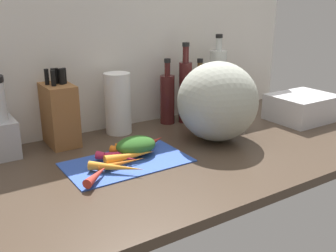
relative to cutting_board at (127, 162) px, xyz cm
name	(u,v)px	position (x,y,z in cm)	size (l,w,h in cm)	color
ground_plane	(177,156)	(19.15, -0.79, -1.90)	(170.00, 80.00, 3.00)	#47382B
wall_back	(124,53)	(19.15, 37.71, 29.60)	(170.00, 3.00, 60.00)	silver
cutting_board	(127,162)	(0.00, 0.00, 0.00)	(39.83, 22.90, 0.80)	#2D51B7
carrot_0	(116,167)	(-6.61, -5.97, 1.85)	(2.91, 2.91, 17.38)	orange
carrot_1	(126,152)	(1.51, 3.53, 1.98)	(3.17, 3.17, 10.92)	orange
carrot_2	(125,153)	(0.67, 2.62, 1.85)	(2.90, 2.90, 13.78)	#B2264C
carrot_3	(97,175)	(-13.54, -7.53, 1.81)	(2.82, 2.82, 12.64)	red
carrot_4	(130,156)	(0.74, -0.55, 2.12)	(3.44, 3.44, 16.96)	orange
carrot_5	(152,143)	(12.79, 5.81, 2.11)	(3.42, 3.42, 13.88)	red
carrot_6	(122,163)	(-3.28, -3.05, 1.42)	(2.05, 2.05, 16.08)	orange
carrot_7	(132,147)	(5.44, 7.00, 1.60)	(2.40, 2.40, 11.36)	orange
carrot_8	(117,157)	(-3.03, 1.27, 1.81)	(2.83, 2.83, 13.95)	#B2264C
carrot_greens_pile	(136,145)	(5.43, 3.77, 3.35)	(13.94, 10.72, 5.90)	#2D6023
winter_squash	(218,102)	(38.84, 1.76, 14.31)	(29.98, 29.66, 29.41)	#B2B7A8
knife_block	(60,114)	(-11.91, 28.65, 11.09)	(9.83, 15.46, 27.72)	#8F5D33
paper_towel_roll	(118,103)	(11.29, 28.71, 11.55)	(10.10, 10.10, 23.91)	white
bottle_0	(167,98)	(34.29, 28.83, 10.56)	(6.07, 6.07, 27.49)	#471919
bottle_1	(185,90)	(41.57, 26.15, 13.65)	(5.44, 5.44, 33.82)	#471919
bottle_2	(199,96)	(50.42, 27.90, 9.39)	(6.18, 6.18, 26.29)	brown
bottle_3	(217,82)	(60.25, 27.53, 14.72)	(7.44, 7.44, 36.13)	silver
dish_rack	(302,107)	(86.18, 0.71, 5.19)	(26.79, 21.77, 11.17)	silver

